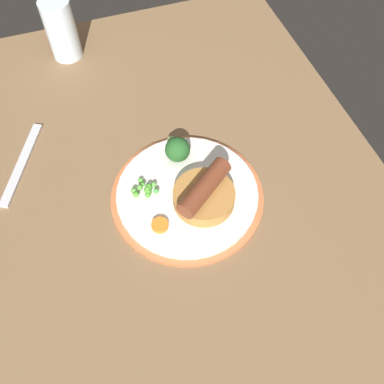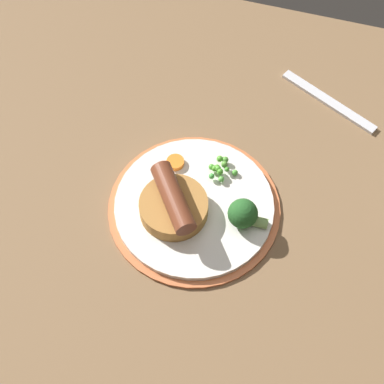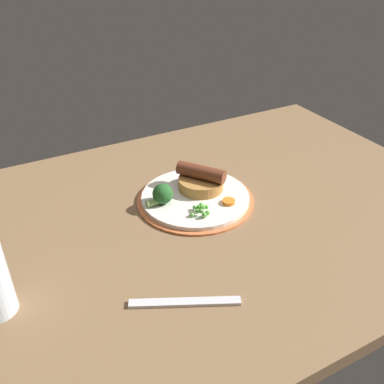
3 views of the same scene
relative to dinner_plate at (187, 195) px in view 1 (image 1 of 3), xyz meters
The scene contains 8 objects.
dining_table 5.87cm from the dinner_plate, 117.14° to the left, with size 110.00×80.00×3.00cm, color brown.
dinner_plate is the anchor object (origin of this frame).
sausage_pudding 4.21cm from the dinner_plate, 138.45° to the right, with size 9.98×10.57×5.60cm.
pea_pile 7.16cm from the dinner_plate, 71.17° to the left, with size 4.49×4.57×1.72cm.
broccoli_floret_near 8.13cm from the dinner_plate, ahead, with size 5.94×4.35×4.35cm.
carrot_slice_0 7.78cm from the dinner_plate, 127.86° to the left, with size 2.70×2.70×0.77cm, color orange.
fork 29.95cm from the dinner_plate, 58.27° to the left, with size 18.00×1.60×0.60cm, color silver.
drinking_glass 44.54cm from the dinner_plate, 16.73° to the left, with size 6.16×6.16×12.40cm, color silver.
Camera 1 is at (-34.07, 6.66, 63.71)cm, focal length 40.00 mm.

